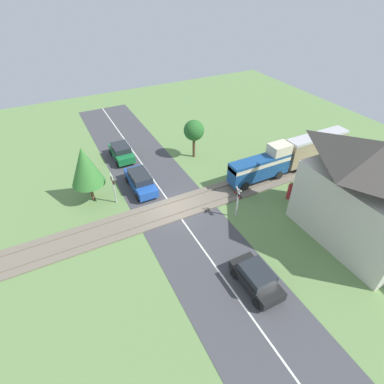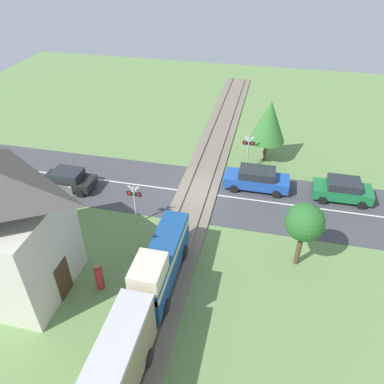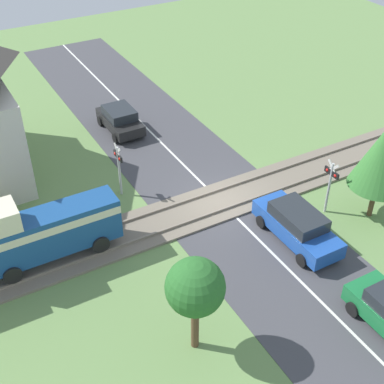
{
  "view_description": "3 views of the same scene",
  "coord_description": "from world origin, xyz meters",
  "views": [
    {
      "loc": [
        17.13,
        -7.18,
        15.91
      ],
      "look_at": [
        0.0,
        1.62,
        1.2
      ],
      "focal_mm": 28.0,
      "sensor_mm": 36.0,
      "label": 1
    },
    {
      "loc": [
        -4.34,
        20.79,
        15.3
      ],
      "look_at": [
        0.0,
        1.62,
        1.2
      ],
      "focal_mm": 35.0,
      "sensor_mm": 36.0,
      "label": 2
    },
    {
      "loc": [
        -17.37,
        11.39,
        15.72
      ],
      "look_at": [
        0.0,
        1.62,
        1.2
      ],
      "focal_mm": 50.0,
      "sensor_mm": 36.0,
      "label": 3
    }
  ],
  "objects": [
    {
      "name": "track_bed",
      "position": [
        0.0,
        0.0,
        0.07
      ],
      "size": [
        2.8,
        48.0,
        0.24
      ],
      "color": "#756B5B",
      "rests_on": "ground_plane"
    },
    {
      "name": "ground_plane",
      "position": [
        0.0,
        0.0,
        0.0
      ],
      "size": [
        60.0,
        60.0,
        0.0
      ],
      "primitive_type": "plane",
      "color": "#66894C"
    },
    {
      "name": "tree_roadside_hedge",
      "position": [
        -6.74,
        5.29,
        2.91
      ],
      "size": [
        2.03,
        2.03,
        3.96
      ],
      "color": "brown",
      "rests_on": "ground_plane"
    },
    {
      "name": "car_near_crossing",
      "position": [
        -3.94,
        -1.44,
        0.83
      ],
      "size": [
        4.48,
        1.84,
        1.59
      ],
      "color": "#1E4CA8",
      "rests_on": "ground_plane"
    },
    {
      "name": "road_surface",
      "position": [
        0.0,
        0.0,
        0.01
      ],
      "size": [
        48.0,
        6.4,
        0.02
      ],
      "color": "#424247",
      "rests_on": "ground_plane"
    },
    {
      "name": "crossing_signal_east_approach",
      "position": [
        3.03,
        3.94,
        1.82
      ],
      "size": [
        0.9,
        0.18,
        2.81
      ],
      "color": "#B7B7B7",
      "rests_on": "ground_plane"
    },
    {
      "name": "crossing_signal_west_approach",
      "position": [
        -3.03,
        -3.94,
        1.82
      ],
      "size": [
        0.9,
        0.18,
        2.81
      ],
      "color": "#B7B7B7",
      "rests_on": "ground_plane"
    },
    {
      "name": "pedestrian_by_station",
      "position": [
        3.1,
        9.27,
        0.75
      ],
      "size": [
        0.41,
        0.41,
        1.65
      ],
      "color": "#B2282D",
      "rests_on": "ground_plane"
    },
    {
      "name": "tree_beyond_track",
      "position": [
        -4.27,
        -5.58,
        3.35
      ],
      "size": [
        2.68,
        2.68,
        4.97
      ],
      "color": "brown",
      "rests_on": "ground_plane"
    },
    {
      "name": "car_far_side",
      "position": [
        8.92,
        1.44,
        0.76
      ],
      "size": [
        3.61,
        1.83,
        1.45
      ],
      "color": "black",
      "rests_on": "ground_plane"
    }
  ]
}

